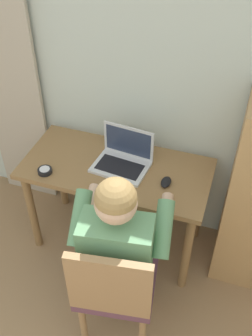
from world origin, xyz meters
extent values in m
cube|color=silver|center=(0.00, 2.20, 1.25)|extent=(4.80, 0.05, 2.50)
cube|color=#BCAD99|center=(-1.13, 2.13, 1.06)|extent=(0.45, 0.03, 2.13)
cube|color=olive|center=(-0.25, 1.84, 0.71)|extent=(1.20, 0.57, 0.03)
cylinder|color=olive|center=(-0.79, 1.62, 0.35)|extent=(0.06, 0.06, 0.69)
cylinder|color=olive|center=(0.29, 1.62, 0.35)|extent=(0.06, 0.06, 0.69)
cylinder|color=olive|center=(-0.79, 2.07, 0.35)|extent=(0.06, 0.06, 0.69)
cylinder|color=olive|center=(0.29, 2.07, 0.35)|extent=(0.06, 0.06, 0.69)
cube|color=#623A4B|center=(-0.03, 1.22, 0.45)|extent=(0.48, 0.46, 0.05)
cube|color=#9E754C|center=(0.00, 1.04, 0.69)|extent=(0.42, 0.10, 0.42)
cylinder|color=#9E754C|center=(0.12, 1.41, 0.21)|extent=(0.04, 0.04, 0.43)
cylinder|color=#9E754C|center=(-0.22, 1.35, 0.21)|extent=(0.04, 0.04, 0.43)
cylinder|color=#9E754C|center=(0.17, 1.09, 0.21)|extent=(0.04, 0.04, 0.43)
cylinder|color=#9E754C|center=(-0.17, 1.04, 0.21)|extent=(0.04, 0.04, 0.43)
cylinder|color=#33384C|center=(0.03, 1.45, 0.50)|extent=(0.20, 0.42, 0.14)
cylinder|color=#33384C|center=(-0.15, 1.43, 0.50)|extent=(0.20, 0.42, 0.14)
cylinder|color=#33384C|center=(0.00, 1.65, 0.25)|extent=(0.11, 0.11, 0.50)
cylinder|color=#33384C|center=(-0.18, 1.62, 0.25)|extent=(0.11, 0.11, 0.50)
cube|color=#609366|center=(-0.02, 1.21, 0.73)|extent=(0.39, 0.25, 0.46)
cylinder|color=#609366|center=(0.18, 1.37, 0.81)|extent=(0.13, 0.31, 0.25)
cylinder|color=#609366|center=(-0.26, 1.31, 0.81)|extent=(0.13, 0.31, 0.25)
cylinder|color=#DBAD8E|center=(0.15, 1.57, 0.70)|extent=(0.11, 0.28, 0.11)
cylinder|color=#DBAD8E|center=(-0.29, 1.50, 0.70)|extent=(0.11, 0.28, 0.11)
sphere|color=#DBAD8E|center=(-0.02, 1.22, 1.09)|extent=(0.20, 0.20, 0.20)
sphere|color=#9E7A47|center=(-0.02, 1.22, 1.12)|extent=(0.20, 0.20, 0.20)
cube|color=silver|center=(-0.22, 1.84, 0.74)|extent=(0.36, 0.27, 0.02)
cube|color=black|center=(-0.22, 1.83, 0.75)|extent=(0.30, 0.18, 0.00)
cube|color=silver|center=(-0.21, 1.96, 0.85)|extent=(0.34, 0.04, 0.22)
cube|color=#2D3851|center=(-0.21, 1.96, 0.85)|extent=(0.30, 0.03, 0.18)
ellipsoid|color=black|center=(0.09, 1.79, 0.74)|extent=(0.06, 0.10, 0.03)
cylinder|color=black|center=(-0.65, 1.65, 0.74)|extent=(0.09, 0.09, 0.03)
cylinder|color=silver|center=(-0.65, 1.65, 0.76)|extent=(0.06, 0.06, 0.00)
camera|label=1|loc=(0.41, 0.08, 2.37)|focal=41.95mm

